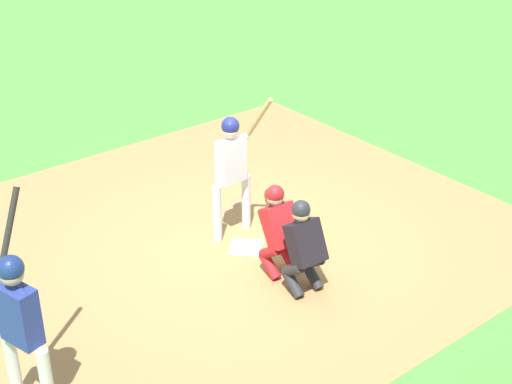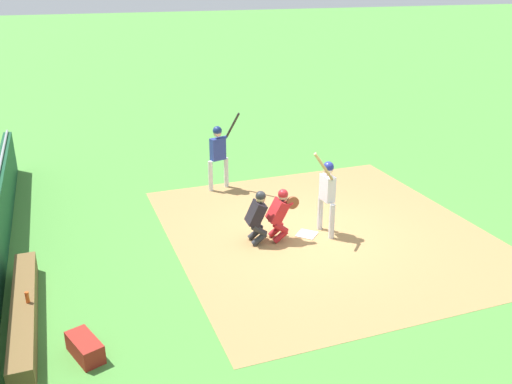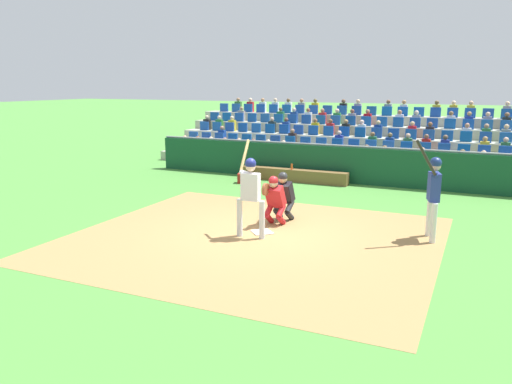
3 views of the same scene
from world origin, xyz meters
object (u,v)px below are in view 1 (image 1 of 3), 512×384
(home_plate_umpire, at_px, (304,243))
(catcher_crouching, at_px, (279,225))
(home_plate_marker, at_px, (246,247))
(on_deck_batter, at_px, (19,316))
(batter_at_plate, at_px, (232,163))

(home_plate_umpire, bearing_deg, catcher_crouching, 85.46)
(home_plate_marker, xyz_separation_m, home_plate_umpire, (-0.05, -1.25, 0.68))
(home_plate_marker, distance_m, on_deck_batter, 3.99)
(home_plate_marker, relative_size, on_deck_batter, 0.19)
(home_plate_marker, height_order, on_deck_batter, on_deck_batter)
(home_plate_umpire, bearing_deg, batter_at_plate, 85.15)
(home_plate_marker, height_order, batter_at_plate, batter_at_plate)
(on_deck_batter, bearing_deg, home_plate_umpire, -2.01)
(batter_at_plate, xyz_separation_m, home_plate_umpire, (-0.14, -1.68, -0.44))
(catcher_crouching, height_order, home_plate_umpire, home_plate_umpire)
(home_plate_marker, distance_m, catcher_crouching, 0.99)
(catcher_crouching, xyz_separation_m, on_deck_batter, (-3.64, -0.41, 0.47))
(batter_at_plate, height_order, on_deck_batter, on_deck_batter)
(home_plate_marker, bearing_deg, home_plate_umpire, -92.10)
(home_plate_marker, height_order, catcher_crouching, catcher_crouching)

